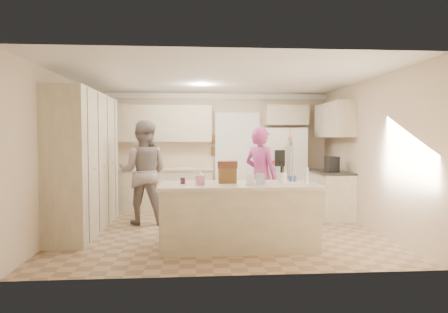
{
  "coord_description": "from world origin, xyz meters",
  "views": [
    {
      "loc": [
        -0.43,
        -6.8,
        1.59
      ],
      "look_at": [
        0.1,
        0.35,
        1.25
      ],
      "focal_mm": 32.0,
      "sensor_mm": 36.0,
      "label": 1
    }
  ],
  "objects": [
    {
      "name": "wall_back",
      "position": [
        0.0,
        2.31,
        1.3
      ],
      "size": [
        5.2,
        0.02,
        2.6
      ],
      "primitive_type": "cube",
      "color": "beige",
      "rests_on": "ground"
    },
    {
      "name": "doorway_opening",
      "position": [
        0.55,
        2.28,
        1.05
      ],
      "size": [
        0.9,
        0.06,
        2.1
      ],
      "primitive_type": "cube",
      "color": "black",
      "rests_on": "floor"
    },
    {
      "name": "fridge_handle_l",
      "position": [
        1.57,
        1.65,
        1.05
      ],
      "size": [
        0.02,
        0.02,
        0.85
      ],
      "primitive_type": "cylinder",
      "color": "silver",
      "rests_on": "refrigerator"
    },
    {
      "name": "tissue_plume",
      "position": [
        -0.35,
        -1.2,
        1.1
      ],
      "size": [
        0.08,
        0.08,
        0.08
      ],
      "primitive_type": "cone",
      "color": "white",
      "rests_on": "tissue_box"
    },
    {
      "name": "ceiling",
      "position": [
        0.0,
        0.0,
        2.61
      ],
      "size": [
        5.2,
        4.6,
        0.02
      ],
      "primitive_type": "cube",
      "color": "white",
      "rests_on": "wall_back"
    },
    {
      "name": "wall_right",
      "position": [
        2.61,
        0.0,
        1.3
      ],
      "size": [
        0.02,
        4.6,
        2.6
      ],
      "primitive_type": "cube",
      "color": "beige",
      "rests_on": "ground"
    },
    {
      "name": "wall_front",
      "position": [
        0.0,
        -2.31,
        1.3
      ],
      "size": [
        5.2,
        0.02,
        2.6
      ],
      "primitive_type": "cube",
      "color": "beige",
      "rests_on": "ground"
    },
    {
      "name": "teen_boy",
      "position": [
        -1.37,
        0.63,
        0.95
      ],
      "size": [
        0.98,
        0.8,
        1.91
      ],
      "primitive_type": "imported",
      "rotation": [
        0.0,
        0.0,
        3.06
      ],
      "color": "gray",
      "rests_on": "floor"
    },
    {
      "name": "island_top",
      "position": [
        0.2,
        -1.1,
        0.9
      ],
      "size": [
        2.28,
        0.96,
        0.05
      ],
      "primitive_type": "cube",
      "color": "beige",
      "rests_on": "island_base"
    },
    {
      "name": "dollhouse_roof",
      "position": [
        0.05,
        -1.0,
        1.2
      ],
      "size": [
        0.28,
        0.2,
        0.1
      ],
      "primitive_type": "cube",
      "color": "#592D1E",
      "rests_on": "dollhouse_body"
    },
    {
      "name": "shaker_salt",
      "position": [
        1.02,
        -0.88,
        0.97
      ],
      "size": [
        0.05,
        0.05,
        0.09
      ],
      "primitive_type": "cylinder",
      "color": "#3D47A6",
      "rests_on": "island_top"
    },
    {
      "name": "shaker_pepper",
      "position": [
        1.09,
        -0.88,
        0.97
      ],
      "size": [
        0.05,
        0.05,
        0.09
      ],
      "primitive_type": "cylinder",
      "color": "#3D47A6",
      "rests_on": "island_top"
    },
    {
      "name": "dollhouse_body",
      "position": [
        0.05,
        -1.0,
        1.04
      ],
      "size": [
        0.26,
        0.18,
        0.22
      ],
      "primitive_type": "cube",
      "color": "brown",
      "rests_on": "island_top"
    },
    {
      "name": "crown_back",
      "position": [
        0.0,
        2.26,
        2.53
      ],
      "size": [
        5.2,
        0.08,
        0.12
      ],
      "primitive_type": "cube",
      "color": "white",
      "rests_on": "wall_back"
    },
    {
      "name": "fridge_seam",
      "position": [
        1.62,
        1.66,
        0.9
      ],
      "size": [
        0.02,
        0.02,
        1.78
      ],
      "primitive_type": "cube",
      "color": "gray",
      "rests_on": "refrigerator"
    },
    {
      "name": "right_upper_cab",
      "position": [
        2.43,
        1.2,
        1.95
      ],
      "size": [
        0.35,
        1.5,
        0.7
      ],
      "primitive_type": "cube",
      "color": "beige",
      "rests_on": "wall_right"
    },
    {
      "name": "floor",
      "position": [
        0.0,
        0.0,
        -0.01
      ],
      "size": [
        5.2,
        4.6,
        0.02
      ],
      "primitive_type": "cube",
      "color": "tan",
      "rests_on": "ground"
    },
    {
      "name": "fridge_dispenser",
      "position": [
        1.4,
        1.65,
        1.15
      ],
      "size": [
        0.22,
        0.03,
        0.35
      ],
      "primitive_type": "cube",
      "color": "black",
      "rests_on": "refrigerator"
    },
    {
      "name": "greeting_card_a",
      "position": [
        0.35,
        -1.3,
        1.01
      ],
      "size": [
        0.12,
        0.06,
        0.16
      ],
      "primitive_type": "cube",
      "rotation": [
        0.15,
        0.0,
        0.2
      ],
      "color": "white",
      "rests_on": "island_top"
    },
    {
      "name": "wall_frame_lower",
      "position": [
        0.02,
        2.27,
        1.28
      ],
      "size": [
        0.15,
        0.02,
        0.2
      ],
      "primitive_type": "cube",
      "color": "brown",
      "rests_on": "wall_back"
    },
    {
      "name": "water_bottle",
      "position": [
        1.15,
        -1.25,
        1.04
      ],
      "size": [
        0.07,
        0.07,
        0.24
      ],
      "primitive_type": "cylinder",
      "color": "silver",
      "rests_on": "island_top"
    },
    {
      "name": "right_countertop",
      "position": [
        2.29,
        1.0,
        0.9
      ],
      "size": [
        0.63,
        1.24,
        0.04
      ],
      "primitive_type": "cube",
      "color": "#2D2B28",
      "rests_on": "right_base_cab"
    },
    {
      "name": "teen_girl",
      "position": [
        0.76,
        0.3,
        0.89
      ],
      "size": [
        0.76,
        0.76,
        1.78
      ],
      "primitive_type": "imported",
      "rotation": [
        0.0,
        0.0,
        2.37
      ],
      "color": "#A93192",
      "rests_on": "floor"
    },
    {
      "name": "fridge_handle_r",
      "position": [
        1.67,
        1.65,
        1.05
      ],
      "size": [
        0.02,
        0.02,
        0.85
      ],
      "primitive_type": "cylinder",
      "color": "silver",
      "rests_on": "refrigerator"
    },
    {
      "name": "island_base",
      "position": [
        0.2,
        -1.1,
        0.44
      ],
      "size": [
        2.2,
        0.9,
        0.88
      ],
      "primitive_type": "cube",
      "color": "beige",
      "rests_on": "floor"
    },
    {
      "name": "right_base_cab",
      "position": [
        2.3,
        1.0,
        0.44
      ],
      "size": [
        0.6,
        1.2,
        0.88
      ],
      "primitive_type": "cube",
      "color": "beige",
      "rests_on": "floor"
    },
    {
      "name": "refrigerator",
      "position": [
        1.62,
        2.02,
        0.9
      ],
      "size": [
        1.02,
        0.86,
        1.8
      ],
      "primitive_type": "cube",
      "rotation": [
        0.0,
        0.0,
        -0.2
      ],
      "color": "white",
      "rests_on": "floor"
    },
    {
      "name": "utensil_crock",
      "position": [
        0.85,
        -1.05,
        1.0
      ],
      "size": [
        0.13,
        0.13,
        0.15
      ],
      "primitive_type": "cylinder",
      "color": "white",
      "rests_on": "island_top"
    },
    {
      "name": "coffee_maker",
      "position": [
        2.25,
        0.8,
        1.07
      ],
      "size": [
        0.22,
        0.28,
        0.3
      ],
      "primitive_type": "cube",
      "color": "black",
      "rests_on": "right_countertop"
    },
    {
      "name": "back_upper_cab",
      "position": [
        -1.15,
        2.12,
        1.9
      ],
      "size": [
        2.2,
        0.35,
        0.8
      ],
      "primitive_type": "cube",
      "color": "beige",
      "rests_on": "wall_back"
    },
    {
      "name": "greeting_card_b",
      "position": [
        0.5,
        -1.25,
        1.01
      ],
      "size": [
        0.12,
        0.05,
        0.16
      ],
      "primitive_type": "cube",
      "rotation": [
        0.15,
        0.0,
        -0.1
      ],
      "color": "silver",
      "rests_on": "island_top"
    },
    {
      "name": "back_countertop",
      "position": [
        -1.15,
        1.99,
        0.9
      ],
      "size": [
        2.24,
        0.63,
        0.04
      ],
      "primitive_type": "cube",
      "color": "beige",
      "rests_on": "back_base_cab"
    },
    {
      "name": "wall_frame_upper",
      "position": [
        0.02,
        2.27,
        1.55
      ],
      "size": [
        0.15,
        0.02,
        0.2
      ],
      "primitive_type": "cube",
      "color": "brown",
      "rests_on": "wall_back"
    },
    {
      "name": "fridge_magnets",
      "position": [
        1.62,
        1.66,
        0.9
      ],
      "size": [
        0.76,
        0.02,
        1.44
      ],
      "primitive_type": null,
      "color": "tan",
      "rests_on": "refrigerator"
    },
    {
      "name": "back_base_cab",
      "position": [
        -1.15,
        2.0,
        0.44
      ],
      "size": [
        2.2,
        0.6,
        0.88
      ],
      "primitive_type": "cube",
      "color": "beige",
      "rests_on": "floor"
    },
    {
      "name": "jam_jar",
      "position": [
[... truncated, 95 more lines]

